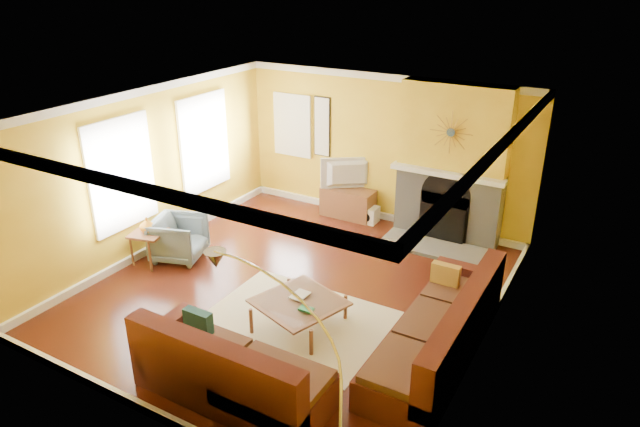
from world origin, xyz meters
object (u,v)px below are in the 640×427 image
Objects in this scene: sectional_sofa at (335,313)px; side_table at (150,248)px; arc_lamp at (283,376)px; coffee_table at (299,313)px; media_console at (348,203)px; armchair at (179,238)px.

side_table is (-3.56, 0.40, -0.17)m from sectional_sofa.
coffee_table is at bearing 118.65° from arc_lamp.
sectional_sofa reaches higher than media_console.
coffee_table is 2.99m from side_table.
armchair is 0.47m from side_table.
side_table is 4.75m from arc_lamp.
sectional_sofa reaches higher than side_table.
arc_lamp is at bearing -61.35° from coffee_table.
media_console is at bearing 114.92° from sectional_sofa.
media_console is (-1.11, 3.54, 0.08)m from coffee_table.
arc_lamp is (1.10, -2.01, 0.86)m from coffee_table.
side_table is at bearing 173.61° from sectional_sofa.
armchair is (-1.59, -2.87, 0.08)m from media_console.
coffee_table is 1.29× the size of armchair.
arc_lamp is (2.21, -5.55, 0.79)m from media_console.
arc_lamp is at bearing -74.82° from sectional_sofa.
coffee_table is at bearing -72.58° from media_console.
side_table is at bearing 124.68° from armchair.
sectional_sofa reaches higher than coffee_table.
side_table is at bearing 174.22° from coffee_table.
media_console is at bearing 111.70° from arc_lamp.
coffee_table is 2.79m from armchair.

